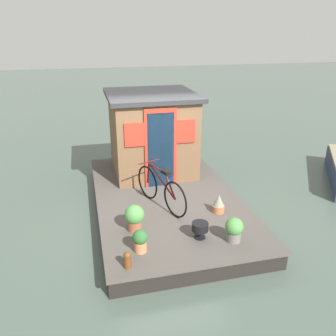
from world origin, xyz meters
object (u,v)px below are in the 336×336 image
object	(u,v)px
potted_plant_geranium	(140,240)
mooring_bollard	(127,259)
potted_plant_rosemary	(134,217)
potted_plant_succulent	(234,229)
potted_plant_thyme	(219,204)
bicycle	(161,189)
charcoal_grill	(200,228)
houseboat_cabin	(152,133)

from	to	relation	value
potted_plant_geranium	mooring_bollard	xyz separation A→B (m)	(-0.37, 0.26, -0.06)
mooring_bollard	potted_plant_rosemary	bearing A→B (deg)	-14.56
potted_plant_succulent	potted_plant_thyme	bearing A→B (deg)	-6.75
bicycle	potted_plant_geranium	bearing A→B (deg)	155.30
charcoal_grill	potted_plant_rosemary	bearing A→B (deg)	63.57
potted_plant_succulent	mooring_bollard	xyz separation A→B (m)	(-0.30, 1.85, -0.08)
houseboat_cabin	charcoal_grill	world-z (taller)	houseboat_cabin
potted_plant_succulent	charcoal_grill	bearing A→B (deg)	67.43
potted_plant_geranium	potted_plant_succulent	world-z (taller)	potted_plant_succulent
potted_plant_succulent	charcoal_grill	distance (m)	0.57
potted_plant_geranium	potted_plant_succulent	xyz separation A→B (m)	(-0.07, -1.59, 0.02)
potted_plant_rosemary	potted_plant_geranium	size ratio (longest dim) A/B	1.24
houseboat_cabin	charcoal_grill	bearing A→B (deg)	-176.90
potted_plant_rosemary	houseboat_cabin	bearing A→B (deg)	-17.78
potted_plant_rosemary	charcoal_grill	size ratio (longest dim) A/B	1.67
potted_plant_thyme	potted_plant_succulent	bearing A→B (deg)	173.25
potted_plant_succulent	charcoal_grill	world-z (taller)	potted_plant_succulent
houseboat_cabin	mooring_bollard	world-z (taller)	houseboat_cabin
potted_plant_geranium	mooring_bollard	bearing A→B (deg)	144.83
potted_plant_geranium	potted_plant_succulent	distance (m)	1.59
potted_plant_thyme	potted_plant_rosemary	distance (m)	1.72
charcoal_grill	mooring_bollard	size ratio (longest dim) A/B	1.04
houseboat_cabin	bicycle	xyz separation A→B (m)	(-1.98, 0.23, -0.59)
bicycle	potted_plant_thyme	bearing A→B (deg)	-114.91
bicycle	potted_plant_geranium	size ratio (longest dim) A/B	4.02
potted_plant_geranium	charcoal_grill	distance (m)	1.07
bicycle	mooring_bollard	world-z (taller)	bicycle
potted_plant_thyme	potted_plant_geranium	world-z (taller)	potted_plant_geranium
potted_plant_thyme	potted_plant_geranium	size ratio (longest dim) A/B	0.95
potted_plant_succulent	mooring_bollard	bearing A→B (deg)	99.10
bicycle	potted_plant_succulent	bearing A→B (deg)	-148.00
mooring_bollard	houseboat_cabin	bearing A→B (deg)	-16.90
potted_plant_thyme	potted_plant_succulent	world-z (taller)	potted_plant_succulent
houseboat_cabin	potted_plant_thyme	bearing A→B (deg)	-161.51
potted_plant_geranium	potted_plant_succulent	size ratio (longest dim) A/B	0.91
potted_plant_rosemary	charcoal_grill	bearing A→B (deg)	-116.43
charcoal_grill	mooring_bollard	world-z (taller)	charcoal_grill
houseboat_cabin	potted_plant_succulent	distance (m)	3.63
potted_plant_succulent	charcoal_grill	size ratio (longest dim) A/B	1.48
bicycle	potted_plant_succulent	distance (m)	1.77
potted_plant_geranium	houseboat_cabin	bearing A→B (deg)	-14.60
potted_plant_rosemary	potted_plant_geranium	bearing A→B (deg)	179.11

